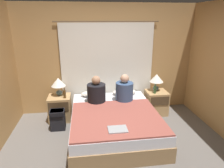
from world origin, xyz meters
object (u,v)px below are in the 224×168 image
pillow_left (93,94)px  pillow_right (124,92)px  person_right_in_bed (124,91)px  backpack_on_floor (58,119)px  nightstand_right (156,102)px  beer_bottle_on_left_stand (65,94)px  beer_bottle_on_right_stand (155,90)px  nightstand_left (60,108)px  laptop_on_bed (118,129)px  bed (114,122)px  lamp_left (58,83)px  person_left_in_bed (96,92)px  lamp_right (157,79)px

pillow_left → pillow_right: 0.72m
person_right_in_bed → backpack_on_floor: (-1.41, -0.18, -0.47)m
nightstand_right → person_right_in_bed: 0.96m
pillow_left → person_right_in_bed: person_right_in_bed is taller
nightstand_right → pillow_left: size_ratio=0.99×
beer_bottle_on_left_stand → beer_bottle_on_right_stand: beer_bottle_on_left_stand is taller
nightstand_left → beer_bottle_on_left_stand: bearing=-35.9°
person_right_in_bed → laptop_on_bed: (-0.34, -1.20, -0.19)m
bed → person_right_in_bed: size_ratio=3.44×
bed → person_right_in_bed: bearing=58.6°
laptop_on_bed → person_right_in_bed: bearing=74.1°
bed → nightstand_right: size_ratio=3.70×
nightstand_right → backpack_on_floor: bearing=-169.3°
lamp_left → person_right_in_bed: 1.44m
pillow_right → backpack_on_floor: pillow_right is taller
nightstand_left → backpack_on_floor: (-0.01, -0.42, -0.04)m
backpack_on_floor → pillow_right: bearing=20.3°
nightstand_left → beer_bottle_on_right_stand: 2.16m
lamp_left → person_left_in_bed: bearing=-21.8°
bed → nightstand_left: nightstand_left is taller
nightstand_left → pillow_left: bearing=9.5°
bed → beer_bottle_on_left_stand: size_ratio=8.90×
lamp_left → beer_bottle_on_left_stand: bearing=-53.0°
laptop_on_bed → lamp_left: bearing=124.9°
lamp_right → beer_bottle_on_left_stand: lamp_right is taller
pillow_left → lamp_right: bearing=-1.7°
lamp_right → person_right_in_bed: size_ratio=0.67×
pillow_right → lamp_left: bearing=-178.3°
pillow_left → beer_bottle_on_right_stand: size_ratio=2.53×
lamp_left → beer_bottle_on_left_stand: lamp_left is taller
lamp_right → laptop_on_bed: size_ratio=1.30×
lamp_left → nightstand_right: bearing=-2.1°
beer_bottle_on_left_stand → backpack_on_floor: size_ratio=0.54×
bed → laptop_on_bed: size_ratio=6.70×
person_right_in_bed → beer_bottle_on_right_stand: person_right_in_bed is taller
bed → lamp_right: 1.49m
nightstand_left → lamp_left: 0.56m
nightstand_left → pillow_right: size_ratio=0.99×
pillow_right → beer_bottle_on_left_stand: bearing=-170.6°
pillow_right → beer_bottle_on_left_stand: 1.36m
person_left_in_bed → person_right_in_bed: size_ratio=0.98×
person_left_in_bed → bed: bearing=-57.1°
pillow_left → beer_bottle_on_right_stand: (1.38, -0.22, 0.11)m
laptop_on_bed → person_left_in_bed: bearing=102.0°
person_right_in_bed → beer_bottle_on_left_stand: person_right_in_bed is taller
lamp_left → person_right_in_bed: (1.40, -0.32, -0.12)m
person_right_in_bed → bed: bearing=-121.4°
nightstand_right → beer_bottle_on_left_stand: beer_bottle_on_left_stand is taller
pillow_right → laptop_on_bed: size_ratio=1.83×
pillow_left → nightstand_left: bearing=-170.5°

